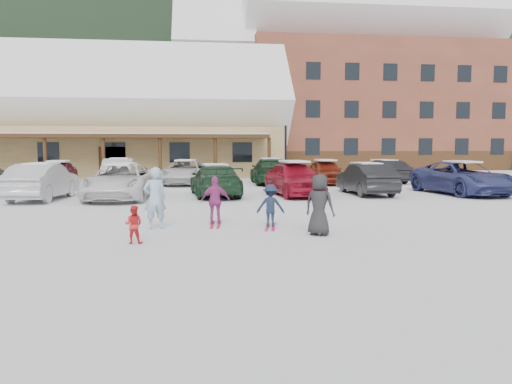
{
  "coord_description": "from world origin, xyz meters",
  "views": [
    {
      "loc": [
        -1.32,
        -12.32,
        2.23
      ],
      "look_at": [
        0.3,
        1.0,
        1.0
      ],
      "focal_mm": 35.0,
      "sensor_mm": 36.0,
      "label": 1
    }
  ],
  "objects": [
    {
      "name": "bystander_dark",
      "position": [
        1.75,
        -0.21,
        0.77
      ],
      "size": [
        0.9,
        0.84,
        1.55
      ],
      "primitive_type": "imported",
      "rotation": [
        0.0,
        0.0,
        2.51
      ],
      "color": "#252527",
      "rests_on": "ground"
    },
    {
      "name": "parked_car_10",
      "position": [
        -1.9,
        17.15,
        0.71
      ],
      "size": [
        3.15,
        5.45,
        1.43
      ],
      "primitive_type": "imported",
      "rotation": [
        0.0,
        0.0,
        -0.16
      ],
      "color": "silver",
      "rests_on": "ground"
    },
    {
      "name": "parked_car_4",
      "position": [
        3.09,
        9.73,
        0.78
      ],
      "size": [
        2.36,
        4.78,
        1.57
      ],
      "primitive_type": "imported",
      "rotation": [
        0.0,
        0.0,
        0.11
      ],
      "color": "#A6122A",
      "rests_on": "ground"
    },
    {
      "name": "parked_car_6",
      "position": [
        11.0,
        9.52,
        0.76
      ],
      "size": [
        3.13,
        5.75,
        1.53
      ],
      "primitive_type": "imported",
      "rotation": [
        0.0,
        0.0,
        0.11
      ],
      "color": "navy",
      "rests_on": "ground"
    },
    {
      "name": "alpine_hotel",
      "position": [
        14.27,
        38.0,
        8.63
      ],
      "size": [
        31.48,
        14.01,
        21.48
      ],
      "color": "brown",
      "rests_on": "ground"
    },
    {
      "name": "child_navy",
      "position": [
        0.73,
        1.18,
        0.59
      ],
      "size": [
        0.83,
        0.58,
        1.19
      ],
      "primitive_type": "imported",
      "rotation": [
        0.0,
        0.0,
        2.95
      ],
      "color": "#17223B",
      "rests_on": "ground"
    },
    {
      "name": "parked_car_5",
      "position": [
        6.52,
        9.91,
        0.73
      ],
      "size": [
        1.64,
        4.46,
        1.46
      ],
      "primitive_type": "imported",
      "rotation": [
        0.0,
        0.0,
        3.16
      ],
      "color": "black",
      "rests_on": "ground"
    },
    {
      "name": "skis_child_navy",
      "position": [
        0.73,
        1.18,
        0.01
      ],
      "size": [
        0.46,
        1.41,
        0.03
      ],
      "primitive_type": "cube",
      "rotation": [
        0.0,
        0.0,
        2.95
      ],
      "color": "#B91A49",
      "rests_on": "ground"
    },
    {
      "name": "conifer_4",
      "position": [
        34.0,
        46.0,
        6.54
      ],
      "size": [
        5.06,
        5.06,
        11.73
      ],
      "color": "black",
      "rests_on": "ground"
    },
    {
      "name": "parked_car_2",
      "position": [
        -4.43,
        9.22,
        0.75
      ],
      "size": [
        2.94,
        5.58,
        1.5
      ],
      "primitive_type": "imported",
      "rotation": [
        0.0,
        0.0,
        -0.09
      ],
      "color": "white",
      "rests_on": "ground"
    },
    {
      "name": "parked_car_12",
      "position": [
        6.31,
        16.38,
        0.72
      ],
      "size": [
        1.79,
        4.24,
        1.43
      ],
      "primitive_type": "imported",
      "rotation": [
        0.0,
        0.0,
        -0.02
      ],
      "color": "maroon",
      "rests_on": "ground"
    },
    {
      "name": "forested_hillside",
      "position": [
        0.0,
        85.0,
        19.0
      ],
      "size": [
        300.0,
        70.0,
        38.0
      ],
      "primitive_type": "cube",
      "color": "black",
      "rests_on": "ground"
    },
    {
      "name": "lamp_post",
      "position": [
        5.48,
        24.96,
        3.83
      ],
      "size": [
        0.5,
        0.25,
        6.84
      ],
      "color": "black",
      "rests_on": "ground"
    },
    {
      "name": "adult_skier",
      "position": [
        -2.41,
        1.24,
        0.84
      ],
      "size": [
        0.7,
        0.56,
        1.68
      ],
      "primitive_type": "imported",
      "rotation": [
        0.0,
        0.0,
        3.43
      ],
      "color": "#99BAD4",
      "rests_on": "ground"
    },
    {
      "name": "parked_car_13",
      "position": [
        10.19,
        17.1,
        0.7
      ],
      "size": [
        2.17,
        4.42,
        1.39
      ],
      "primitive_type": "imported",
      "rotation": [
        0.0,
        0.0,
        3.31
      ],
      "color": "black",
      "rests_on": "ground"
    },
    {
      "name": "skis_child_magenta",
      "position": [
        -0.76,
        1.77,
        0.01
      ],
      "size": [
        0.32,
        1.41,
        0.03
      ],
      "primitive_type": "cube",
      "rotation": [
        0.0,
        0.0,
        3.05
      ],
      "color": "#B91A49",
      "rests_on": "ground"
    },
    {
      "name": "ground",
      "position": [
        0.0,
        0.0,
        0.0
      ],
      "size": [
        160.0,
        160.0,
        0.0
      ],
      "primitive_type": "plane",
      "color": "white",
      "rests_on": "ground"
    },
    {
      "name": "day_lodge",
      "position": [
        -9.0,
        27.96,
        3.94
      ],
      "size": [
        29.12,
        12.5,
        10.38
      ],
      "color": "tan",
      "rests_on": "ground"
    },
    {
      "name": "parked_car_8",
      "position": [
        -9.13,
        17.43,
        0.7
      ],
      "size": [
        1.82,
        4.16,
        1.39
      ],
      "primitive_type": "imported",
      "rotation": [
        0.0,
        0.0,
        0.04
      ],
      "color": "maroon",
      "rests_on": "ground"
    },
    {
      "name": "parked_car_11",
      "position": [
        3.09,
        16.88,
        0.75
      ],
      "size": [
        2.27,
        5.26,
        1.51
      ],
      "primitive_type": "imported",
      "rotation": [
        0.0,
        0.0,
        3.11
      ],
      "color": "#15331D",
      "rests_on": "ground"
    },
    {
      "name": "child_magenta",
      "position": [
        -0.76,
        1.77,
        0.69
      ],
      "size": [
        0.84,
        0.41,
        1.39
      ],
      "primitive_type": "imported",
      "rotation": [
        0.0,
        0.0,
        3.05
      ],
      "color": "#A5327E",
      "rests_on": "ground"
    },
    {
      "name": "conifer_3",
      "position": [
        6.0,
        44.0,
        5.12
      ],
      "size": [
        3.96,
        3.96,
        9.18
      ],
      "color": "black",
      "rests_on": "ground"
    },
    {
      "name": "parked_car_3",
      "position": [
        -0.44,
        10.0,
        0.71
      ],
      "size": [
        2.37,
        5.02,
        1.42
      ],
      "primitive_type": "imported",
      "rotation": [
        0.0,
        0.0,
        3.22
      ],
      "color": "#1D3F25",
      "rests_on": "ground"
    },
    {
      "name": "parked_car_9",
      "position": [
        -5.71,
        17.44,
        0.76
      ],
      "size": [
        1.9,
        4.73,
        1.53
      ],
      "primitive_type": "imported",
      "rotation": [
        0.0,
        0.0,
        3.2
      ],
      "color": "#BDBCC1",
      "rests_on": "ground"
    },
    {
      "name": "toddler_red",
      "position": [
        -2.75,
        -0.74,
        0.44
      ],
      "size": [
        0.48,
        0.41,
        0.88
      ],
      "primitive_type": "imported",
      "rotation": [
        0.0,
        0.0,
        2.95
      ],
      "color": "red",
      "rests_on": "ground"
    },
    {
      "name": "parked_car_1",
      "position": [
        -7.67,
        9.31,
        0.76
      ],
      "size": [
        2.0,
        4.74,
        1.52
      ],
      "primitive_type": "imported",
      "rotation": [
        0.0,
        0.0,
        3.06
      ],
      "color": "silver",
      "rests_on": "ground"
    }
  ]
}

